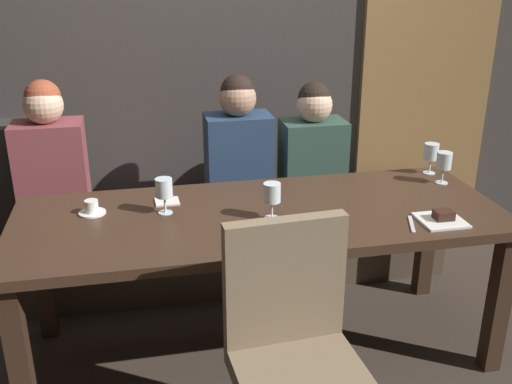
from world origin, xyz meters
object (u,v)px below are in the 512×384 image
dessert_plate (442,218)px  wine_glass_end_left (164,189)px  wine_glass_center_front (272,195)px  chair_near_side (294,342)px  wine_glass_near_right (431,153)px  espresso_cup (92,208)px  diner_far_end (313,149)px  fork_on_table (412,224)px  banquette_bench (235,246)px  dining_table (261,230)px  diner_redhead (51,159)px  diner_bearded (238,149)px  wine_glass_near_left (444,161)px

dessert_plate → wine_glass_end_left: bearing=164.0°
wine_glass_center_front → chair_near_side: bearing=-96.3°
wine_glass_near_right → espresso_cup: bearing=-173.8°
diner_far_end → fork_on_table: diner_far_end is taller
banquette_bench → espresso_cup: espresso_cup is taller
wine_glass_center_front → dining_table: bearing=115.2°
dining_table → chair_near_side: 0.73m
wine_glass_end_left → fork_on_table: 1.09m
chair_near_side → diner_redhead: size_ratio=1.24×
chair_near_side → dessert_plate: bearing=30.6°
espresso_cup → chair_near_side: bearing=-50.7°
diner_bearded → fork_on_table: size_ratio=4.62×
wine_glass_end_left → dining_table: bearing=-10.9°
wine_glass_center_front → fork_on_table: 0.61m
diner_redhead → wine_glass_center_front: (1.01, -0.80, 0.03)m
dining_table → banquette_bench: bearing=90.0°
wine_glass_near_left → fork_on_table: wine_glass_near_left is taller
chair_near_side → wine_glass_near_left: (1.02, 0.90, 0.30)m
diner_bearded → espresso_cup: bearing=-143.9°
banquette_bench → diner_bearded: size_ratio=3.18×
dining_table → diner_far_end: diner_far_end is taller
wine_glass_near_left → wine_glass_end_left: (-1.40, -0.10, 0.00)m
banquette_bench → diner_redhead: size_ratio=3.16×
diner_bearded → wine_glass_near_left: diner_bearded is taller
banquette_bench → diner_bearded: bearing=-2.6°
chair_near_side → wine_glass_center_front: chair_near_side is taller
diner_bearded → chair_near_side: bearing=-92.4°
wine_glass_near_right → diner_far_end: bearing=143.6°
dining_table → diner_bearded: size_ratio=2.80×
wine_glass_end_left → dessert_plate: (1.17, -0.34, -0.10)m
chair_near_side → diner_bearded: 1.44m
espresso_cup → wine_glass_center_front: bearing=-15.4°
banquette_bench → wine_glass_near_right: 1.23m
banquette_bench → wine_glass_end_left: bearing=-124.2°
dining_table → diner_bearded: 0.72m
chair_near_side → diner_bearded: bearing=87.6°
diner_bearded → diner_far_end: 0.44m
chair_near_side → wine_glass_center_front: 0.71m
wine_glass_near_left → espresso_cup: bearing=-178.7°
diner_bearded → diner_far_end: bearing=2.6°
wine_glass_center_front → wine_glass_near_right: (0.96, 0.40, 0.00)m
chair_near_side → diner_redhead: bearing=123.0°
banquette_bench → wine_glass_end_left: wine_glass_end_left is taller
banquette_bench → wine_glass_near_right: wine_glass_near_right is taller
wine_glass_near_right → dining_table: bearing=-161.6°
diner_bearded → wine_glass_center_front: bearing=-89.2°
diner_redhead → wine_glass_end_left: diner_redhead is taller
espresso_cup → fork_on_table: (1.35, -0.40, -0.02)m
dining_table → diner_redhead: diner_redhead is taller
wine_glass_end_left → fork_on_table: size_ratio=0.96×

